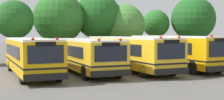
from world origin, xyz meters
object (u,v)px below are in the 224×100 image
object	(u,v)px
school_bus_4	(209,51)
tree_5	(156,24)
tree_6	(194,19)
school_bus_2	(129,52)
school_bus_1	(85,54)
tree_3	(96,15)
school_bus_0	(31,55)
tree_2	(58,18)
school_bus_3	(174,50)
tree_4	(124,24)
tree_1	(14,19)

from	to	relation	value
school_bus_4	tree_5	size ratio (longest dim) A/B	1.99
tree_6	school_bus_2	bearing A→B (deg)	-146.13
school_bus_4	school_bus_1	bearing A→B (deg)	-1.95
tree_3	tree_5	xyz separation A→B (m)	(7.77, 0.65, -0.84)
school_bus_0	tree_2	xyz separation A→B (m)	(4.26, 9.78, 2.97)
school_bus_2	school_bus_3	xyz separation A→B (m)	(3.92, -0.33, 0.04)
tree_5	tree_6	world-z (taller)	tree_6
school_bus_4	tree_4	world-z (taller)	tree_4
school_bus_2	tree_2	bearing A→B (deg)	-73.47
school_bus_1	school_bus_3	world-z (taller)	school_bus_3
school_bus_0	tree_5	xyz separation A→B (m)	(16.16, 10.53, 2.51)
tree_6	school_bus_4	bearing A→B (deg)	-120.17
tree_3	tree_6	world-z (taller)	tree_3
tree_4	school_bus_2	bearing A→B (deg)	-112.93
school_bus_3	tree_4	bearing A→B (deg)	-90.55
school_bus_1	tree_1	world-z (taller)	tree_1
school_bus_2	tree_4	world-z (taller)	tree_4
tree_4	tree_5	distance (m)	5.04
school_bus_0	tree_2	distance (m)	11.08
tree_3	tree_4	world-z (taller)	tree_3
school_bus_0	tree_4	xyz separation A→B (m)	(11.31, 9.18, 2.41)
school_bus_0	tree_4	bearing A→B (deg)	-141.23
school_bus_4	tree_6	world-z (taller)	tree_6
school_bus_1	tree_3	world-z (taller)	tree_3
school_bus_1	tree_5	world-z (taller)	tree_5
school_bus_1	tree_2	world-z (taller)	tree_2
school_bus_0	tree_6	size ratio (longest dim) A/B	1.42
tree_4	tree_3	bearing A→B (deg)	166.64
school_bus_4	tree_3	world-z (taller)	tree_3
school_bus_3	tree_5	size ratio (longest dim) A/B	1.92
school_bus_3	tree_5	world-z (taller)	tree_5
tree_4	tree_6	size ratio (longest dim) A/B	0.84
school_bus_3	tree_1	xyz separation A→B (m)	(-11.66, 7.99, 2.70)
tree_3	school_bus_4	bearing A→B (deg)	-56.31
school_bus_3	tree_3	distance (m)	11.06
tree_1	tree_4	size ratio (longest dim) A/B	0.97
tree_2	tree_4	size ratio (longest dim) A/B	1.16
school_bus_1	school_bus_4	xyz separation A→B (m)	(11.23, -0.19, -0.02)
school_bus_0	school_bus_3	xyz separation A→B (m)	(11.38, -0.25, 0.06)
tree_1	school_bus_1	bearing A→B (deg)	-61.77
school_bus_3	school_bus_4	world-z (taller)	school_bus_3
tree_3	tree_6	bearing A→B (deg)	-6.09
school_bus_0	tree_5	distance (m)	19.45
school_bus_2	tree_2	xyz separation A→B (m)	(-3.19, 9.70, 2.94)
tree_3	tree_6	xyz separation A→B (m)	(11.78, -1.26, -0.25)
school_bus_2	tree_4	distance (m)	10.16
school_bus_1	tree_1	xyz separation A→B (m)	(-4.13, 7.69, 2.80)
tree_1	tree_2	world-z (taller)	tree_2
school_bus_0	tree_1	world-z (taller)	tree_1
school_bus_3	school_bus_0	bearing A→B (deg)	-2.27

